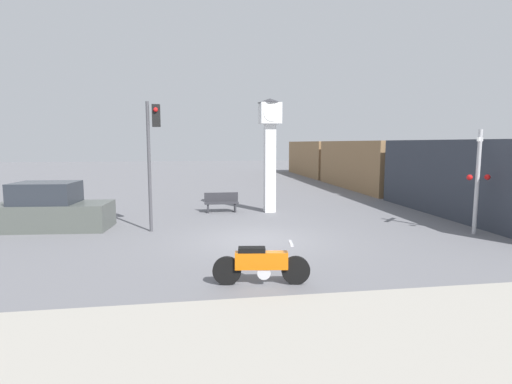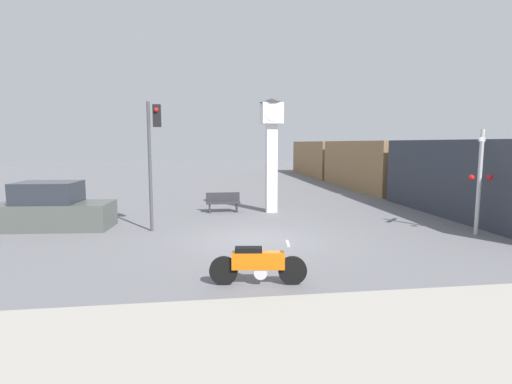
{
  "view_description": "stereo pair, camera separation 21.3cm",
  "coord_description": "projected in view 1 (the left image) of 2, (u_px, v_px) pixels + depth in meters",
  "views": [
    {
      "loc": [
        -2.03,
        -13.02,
        3.26
      ],
      "look_at": [
        0.08,
        0.62,
        1.56
      ],
      "focal_mm": 28.0,
      "sensor_mm": 36.0,
      "label": 1
    },
    {
      "loc": [
        -1.82,
        -13.05,
        3.26
      ],
      "look_at": [
        0.08,
        0.62,
        1.56
      ],
      "focal_mm": 28.0,
      "sensor_mm": 36.0,
      "label": 2
    }
  ],
  "objects": [
    {
      "name": "bench",
      "position": [
        221.0,
        202.0,
        18.86
      ],
      "size": [
        1.6,
        0.44,
        0.92
      ],
      "color": "#2D2D33",
      "rests_on": "ground_plane"
    },
    {
      "name": "clock_tower",
      "position": [
        270.0,
        138.0,
        18.58
      ],
      "size": [
        1.15,
        1.15,
        5.3
      ],
      "color": "white",
      "rests_on": "ground_plane"
    },
    {
      "name": "ground_plane",
      "position": [
        256.0,
        240.0,
        13.48
      ],
      "size": [
        120.0,
        120.0,
        0.0
      ],
      "primitive_type": "plane",
      "color": "slate"
    },
    {
      "name": "railroad_crossing_signal",
      "position": [
        478.0,
        178.0,
        14.16
      ],
      "size": [
        0.9,
        0.82,
        3.73
      ],
      "color": "#B7B7BC",
      "rests_on": "ground_plane"
    },
    {
      "name": "sidewalk_strip",
      "position": [
        350.0,
        381.0,
        5.41
      ],
      "size": [
        36.0,
        6.0,
        0.1
      ],
      "color": "#9E998E",
      "rests_on": "ground_plane"
    },
    {
      "name": "parked_car",
      "position": [
        51.0,
        210.0,
        15.08
      ],
      "size": [
        4.33,
        2.14,
        1.8
      ],
      "rotation": [
        0.0,
        0.0,
        -0.08
      ],
      "color": "#4C514C",
      "rests_on": "ground_plane"
    },
    {
      "name": "motorcycle",
      "position": [
        261.0,
        264.0,
        9.19
      ],
      "size": [
        2.25,
        0.54,
        1.0
      ],
      "rotation": [
        0.0,
        0.0,
        -0.13
      ],
      "color": "black",
      "rests_on": "ground_plane"
    },
    {
      "name": "traffic_light",
      "position": [
        152.0,
        144.0,
        14.43
      ],
      "size": [
        0.5,
        0.35,
        4.74
      ],
      "color": "#47474C",
      "rests_on": "ground_plane"
    },
    {
      "name": "freight_train",
      "position": [
        363.0,
        165.0,
        28.83
      ],
      "size": [
        2.8,
        34.26,
        3.4
      ],
      "color": "#333842",
      "rests_on": "ground_plane"
    }
  ]
}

